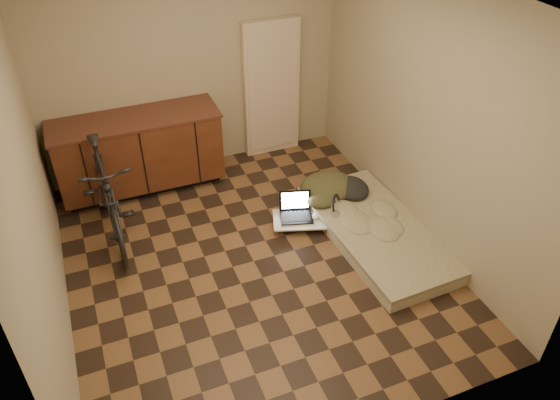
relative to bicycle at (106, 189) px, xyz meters
name	(u,v)px	position (x,y,z in m)	size (l,w,h in m)	color
room_shell	(249,148)	(1.20, -0.98, 0.75)	(3.50, 4.00, 2.60)	brown
cabinets	(139,152)	(0.45, 0.73, -0.09)	(1.84, 0.62, 0.91)	black
appliance_panel	(271,89)	(2.15, 0.96, 0.30)	(0.70, 0.10, 1.70)	beige
bicycle	(106,189)	(0.00, 0.00, 0.00)	(0.50, 1.71, 1.11)	black
futon	(377,232)	(2.50, -1.12, -0.47)	(0.98, 1.94, 0.16)	beige
clothing_pile	(334,181)	(2.36, -0.40, -0.26)	(0.66, 0.55, 0.26)	#3D3E24
headphones	(336,204)	(2.22, -0.73, -0.30)	(0.26, 0.24, 0.17)	black
lap_desk	(300,219)	(1.85, -0.64, -0.47)	(0.66, 0.54, 0.10)	brown
laptop	(296,211)	(1.83, -0.56, -0.41)	(0.41, 0.39, 0.23)	black
mouse	(315,216)	(2.01, -0.68, -0.44)	(0.07, 0.11, 0.04)	white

